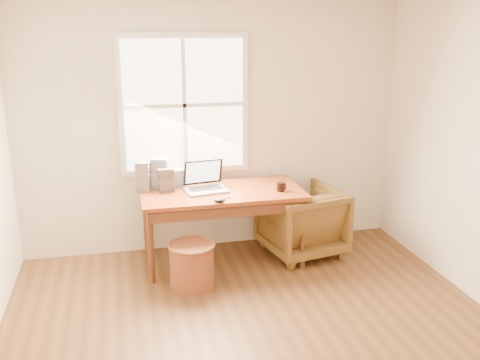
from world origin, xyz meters
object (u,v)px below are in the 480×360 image
at_px(desk, 222,192).
at_px(coffee_mug, 281,187).
at_px(armchair, 301,221).
at_px(laptop, 206,178).
at_px(cd_stack_a, 160,173).
at_px(wicker_stool, 192,266).

bearing_deg(desk, coffee_mug, -14.68).
distance_m(desk, armchair, 0.92).
bearing_deg(desk, laptop, 178.29).
relative_size(coffee_mug, cd_stack_a, 0.29).
xyz_separation_m(desk, cd_stack_a, (-0.58, 0.22, 0.17)).
bearing_deg(coffee_mug, wicker_stool, -176.09).
height_order(desk, armchair, desk).
bearing_deg(coffee_mug, laptop, 152.02).
distance_m(armchair, cd_stack_a, 1.54).
xyz_separation_m(laptop, cd_stack_a, (-0.42, 0.22, 0.02)).
xyz_separation_m(laptop, coffee_mug, (0.72, -0.15, -0.09)).
bearing_deg(armchair, cd_stack_a, -20.20).
distance_m(wicker_stool, cd_stack_a, 1.02).
relative_size(armchair, wicker_stool, 1.92).
bearing_deg(armchair, laptop, -11.55).
distance_m(armchair, wicker_stool, 1.33).
xyz_separation_m(armchair, coffee_mug, (-0.28, -0.15, 0.44)).
height_order(wicker_stool, cd_stack_a, cd_stack_a).
height_order(wicker_stool, laptop, laptop).
relative_size(desk, cd_stack_a, 5.19).
relative_size(wicker_stool, cd_stack_a, 1.32).
bearing_deg(desk, cd_stack_a, 158.92).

